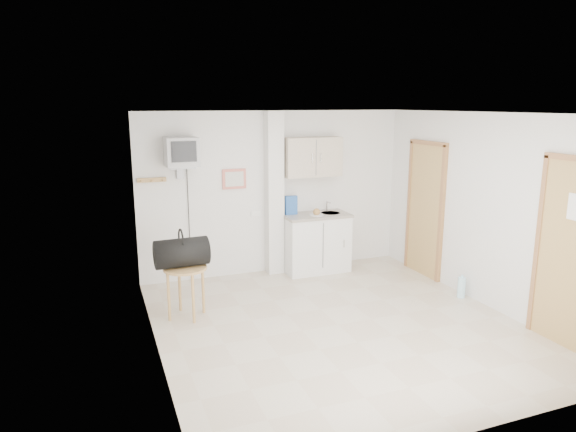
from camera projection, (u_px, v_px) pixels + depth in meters
name	position (u px, v px, depth m)	size (l,w,h in m)	color
ground	(338.00, 325.00, 6.17)	(4.50, 4.50, 0.00)	beige
room_envelope	(356.00, 197.00, 6.00)	(4.24, 4.54, 2.55)	white
kitchenette	(315.00, 221.00, 8.02)	(1.03, 0.58, 2.10)	white
crt_television	(181.00, 153.00, 7.09)	(0.44, 0.45, 2.15)	slate
round_table	(185.00, 275.00, 6.29)	(0.53, 0.53, 0.65)	tan
duffel_bag	(182.00, 252.00, 6.25)	(0.66, 0.38, 0.48)	black
water_bottle	(461.00, 287.00, 7.01)	(0.11, 0.11, 0.32)	#B3E7FA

